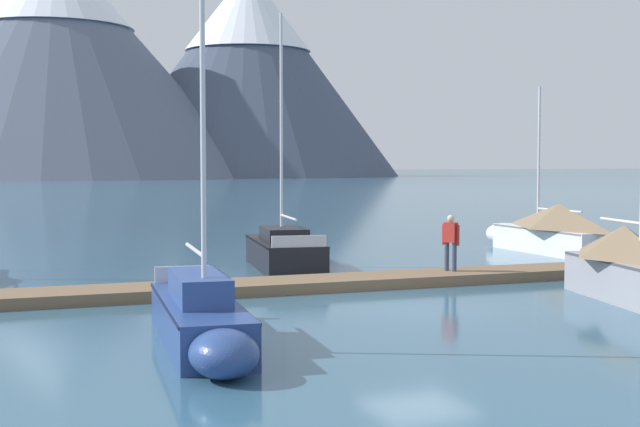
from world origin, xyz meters
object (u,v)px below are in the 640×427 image
(sailboat_far_berth, at_px, (548,230))
(person_on_dock, at_px, (451,239))
(sailboat_second_berth, at_px, (202,317))
(sailboat_mid_dock_port, at_px, (282,249))
(sailboat_mid_dock_starboard, at_px, (634,266))

(sailboat_far_berth, bearing_deg, person_on_dock, -144.86)
(sailboat_second_berth, bearing_deg, person_on_dock, 33.45)
(sailboat_second_berth, height_order, sailboat_mid_dock_port, sailboat_second_berth)
(sailboat_mid_dock_port, bearing_deg, sailboat_far_berth, 0.75)
(sailboat_far_berth, distance_m, person_on_dock, 9.77)
(sailboat_mid_dock_starboard, height_order, sailboat_far_berth, sailboat_mid_dock_starboard)
(sailboat_mid_dock_starboard, distance_m, sailboat_far_berth, 12.37)
(sailboat_far_berth, xyz_separation_m, person_on_dock, (-7.98, -5.62, 0.35))
(sailboat_mid_dock_port, relative_size, person_on_dock, 5.08)
(sailboat_second_berth, xyz_separation_m, sailboat_far_berth, (17.50, 11.91, 0.33))
(sailboat_second_berth, relative_size, person_on_dock, 5.31)
(sailboat_second_berth, height_order, person_on_dock, sailboat_second_berth)
(sailboat_mid_dock_port, distance_m, sailboat_mid_dock_starboard, 12.08)
(person_on_dock, bearing_deg, sailboat_far_berth, 35.14)
(sailboat_second_berth, height_order, sailboat_far_berth, sailboat_second_berth)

